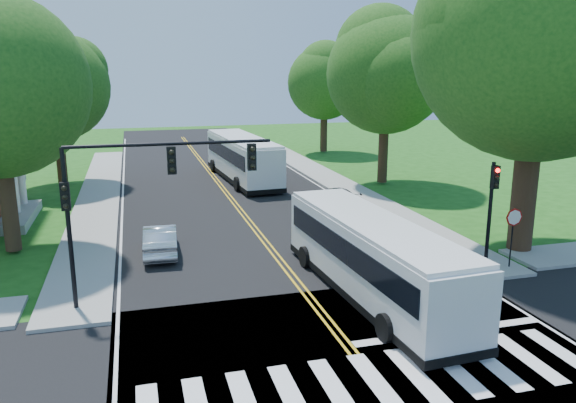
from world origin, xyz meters
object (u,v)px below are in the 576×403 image
object	(u,v)px
dark_sedan	(335,197)
suv	(389,233)
signal_nw	(138,185)
signal_ne	(492,200)
hatchback	(160,240)
bus_lead	(372,256)
bus_follow	(242,157)

from	to	relation	value
dark_sedan	suv	bearing A→B (deg)	76.41
signal_nw	signal_ne	xyz separation A→B (m)	(14.06, 0.01, -1.41)
signal_ne	hatchback	xyz separation A→B (m)	(-13.21, 5.58, -2.27)
signal_nw	signal_ne	world-z (taller)	signal_nw
signal_nw	bus_lead	bearing A→B (deg)	-9.71
signal_ne	dark_sedan	xyz separation A→B (m)	(-2.37, 12.09, -2.38)
signal_nw	bus_lead	distance (m)	8.71
signal_ne	hatchback	world-z (taller)	signal_ne
signal_ne	bus_lead	size ratio (longest dim) A/B	0.39
signal_ne	bus_follow	size ratio (longest dim) A/B	0.35
bus_lead	dark_sedan	distance (m)	13.99
signal_ne	signal_nw	bearing A→B (deg)	-179.95
bus_follow	bus_lead	bearing A→B (deg)	86.89
bus_lead	hatchback	bearing A→B (deg)	-47.08
bus_follow	dark_sedan	world-z (taller)	bus_follow
bus_lead	hatchback	size ratio (longest dim) A/B	2.75
hatchback	suv	xyz separation A→B (m)	(10.39, -1.99, 0.05)
signal_ne	bus_lead	world-z (taller)	signal_ne
signal_nw	bus_follow	world-z (taller)	signal_nw
hatchback	suv	world-z (taller)	suv
signal_nw	hatchback	distance (m)	6.75
signal_nw	bus_follow	xyz separation A→B (m)	(7.79, 21.81, -2.65)
signal_nw	dark_sedan	distance (m)	17.25
bus_lead	bus_follow	size ratio (longest dim) A/B	0.89
signal_nw	suv	world-z (taller)	signal_nw
bus_follow	suv	xyz separation A→B (m)	(3.44, -18.21, -0.99)
bus_follow	suv	size ratio (longest dim) A/B	2.41
bus_follow	hatchback	xyz separation A→B (m)	(-6.95, -16.22, -1.04)
bus_follow	suv	world-z (taller)	bus_follow
suv	bus_follow	bearing A→B (deg)	-62.17
signal_ne	bus_lead	distance (m)	6.26
dark_sedan	hatchback	bearing A→B (deg)	20.46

